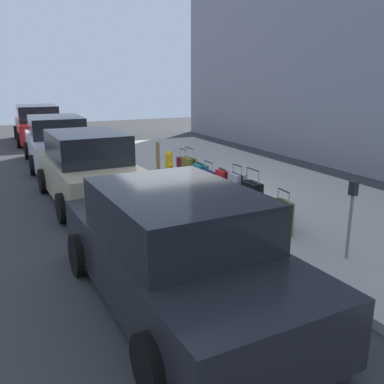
{
  "coord_description": "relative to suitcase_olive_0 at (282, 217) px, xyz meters",
  "views": [
    {
      "loc": [
        -9.35,
        3.9,
        2.94
      ],
      "look_at": [
        -1.53,
        0.14,
        0.56
      ],
      "focal_mm": 39.08,
      "sensor_mm": 36.0,
      "label": 1
    }
  ],
  "objects": [
    {
      "name": "parked_car_red_3",
      "position": [
        15.04,
        2.65,
        0.34
      ],
      "size": [
        4.73,
        2.18,
        1.7
      ],
      "color": "#AD1619",
      "rests_on": "ground_plane"
    },
    {
      "name": "parked_car_beige_1",
      "position": [
        4.13,
        2.65,
        0.33
      ],
      "size": [
        4.35,
        2.1,
        1.69
      ],
      "color": "tan",
      "rests_on": "ground_plane"
    },
    {
      "name": "suitcase_navy_5",
      "position": [
        2.81,
        0.07,
        0.0
      ],
      "size": [
        0.49,
        0.25,
        0.87
      ],
      "color": "navy",
      "rests_on": "sidewalk_curb"
    },
    {
      "name": "parked_car_charcoal_0",
      "position": [
        -1.18,
        2.65,
        0.29
      ],
      "size": [
        4.71,
        2.27,
        1.58
      ],
      "color": "black",
      "rests_on": "ground_plane"
    },
    {
      "name": "suitcase_silver_3",
      "position": [
        1.71,
        -0.06,
        0.08
      ],
      "size": [
        0.42,
        0.22,
        0.99
      ],
      "color": "#9EA0A8",
      "rests_on": "sidewalk_curb"
    },
    {
      "name": "suitcase_maroon_8",
      "position": [
        4.61,
        -0.09,
        0.01
      ],
      "size": [
        0.41,
        0.25,
        0.89
      ],
      "color": "maroon",
      "rests_on": "sidewalk_curb"
    },
    {
      "name": "sidewalk_curb",
      "position": [
        3.49,
        -1.73,
        -0.38
      ],
      "size": [
        18.0,
        5.0,
        0.14
      ],
      "primitive_type": "cube",
      "color": "#ADA89E",
      "rests_on": "ground_plane"
    },
    {
      "name": "suitcase_olive_0",
      "position": [
        0.0,
        0.0,
        0.0
      ],
      "size": [
        0.43,
        0.26,
        0.84
      ],
      "color": "#59601E",
      "rests_on": "sidewalk_curb"
    },
    {
      "name": "suitcase_red_4",
      "position": [
        2.24,
        0.01,
        0.06
      ],
      "size": [
        0.39,
        0.2,
        0.81
      ],
      "color": "red",
      "rests_on": "sidewalk_curb"
    },
    {
      "name": "parked_car_white_2",
      "position": [
        9.15,
        2.65,
        0.32
      ],
      "size": [
        4.67,
        2.16,
        1.66
      ],
      "color": "silver",
      "rests_on": "ground_plane"
    },
    {
      "name": "suitcase_olive_7",
      "position": [
        4.03,
        -0.0,
        0.06
      ],
      "size": [
        0.49,
        0.24,
        1.03
      ],
      "color": "#59601E",
      "rests_on": "sidewalk_curb"
    },
    {
      "name": "bollard_post",
      "position": [
        5.97,
        0.14,
        0.14
      ],
      "size": [
        0.11,
        0.11,
        0.9
      ],
      "primitive_type": "cylinder",
      "color": "brown",
      "rests_on": "sidewalk_curb"
    },
    {
      "name": "suitcase_black_2",
      "position": [
        1.12,
        -0.07,
        0.05
      ],
      "size": [
        0.5,
        0.25,
        1.01
      ],
      "color": "black",
      "rests_on": "sidewalk_curb"
    },
    {
      "name": "suitcase_maroon_1",
      "position": [
        0.54,
        -0.03,
        -0.04
      ],
      "size": [
        0.41,
        0.22,
        0.6
      ],
      "color": "maroon",
      "rests_on": "sidewalk_curb"
    },
    {
      "name": "suitcase_teal_6",
      "position": [
        3.42,
        -0.03,
        0.02
      ],
      "size": [
        0.49,
        0.28,
        0.72
      ],
      "color": "#0F606B",
      "rests_on": "sidewalk_curb"
    },
    {
      "name": "fire_hydrant",
      "position": [
        5.45,
        -0.01,
        0.06
      ],
      "size": [
        0.39,
        0.21,
        0.71
      ],
      "color": "#D89E0C",
      "rests_on": "sidewalk_curb"
    },
    {
      "name": "ground_plane",
      "position": [
        3.49,
        0.77,
        -0.45
      ],
      "size": [
        40.0,
        40.0,
        0.0
      ],
      "primitive_type": "plane",
      "color": "#333335"
    },
    {
      "name": "parking_meter",
      "position": [
        -1.35,
        -0.26,
        0.51
      ],
      "size": [
        0.12,
        0.09,
        1.27
      ],
      "color": "slate",
      "rests_on": "sidewalk_curb"
    }
  ]
}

